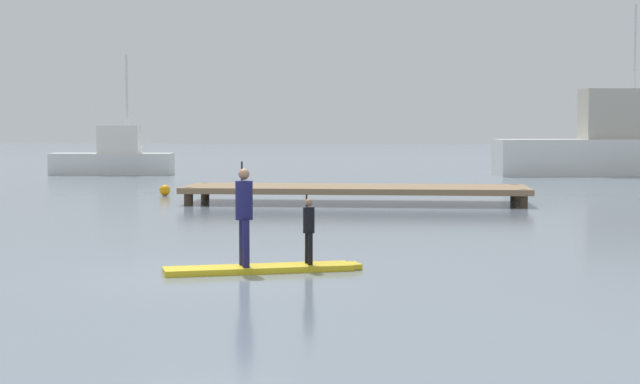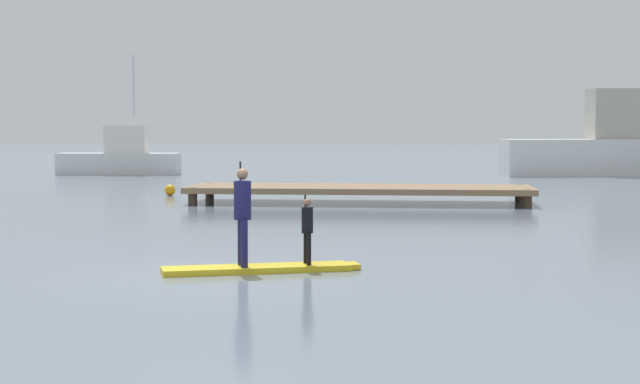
{
  "view_description": "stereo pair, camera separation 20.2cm",
  "coord_description": "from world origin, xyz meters",
  "px_view_note": "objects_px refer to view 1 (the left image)",
  "views": [
    {
      "loc": [
        3.23,
        -15.77,
        2.41
      ],
      "look_at": [
        1.46,
        3.29,
        1.16
      ],
      "focal_mm": 56.48,
      "sensor_mm": 36.0,
      "label": 1
    },
    {
      "loc": [
        3.43,
        -15.75,
        2.41
      ],
      "look_at": [
        1.46,
        3.29,
        1.16
      ],
      "focal_mm": 56.48,
      "sensor_mm": 36.0,
      "label": 2
    }
  ],
  "objects_px": {
    "paddleboard_near": "(263,269)",
    "fishing_boat_green_midground": "(114,158)",
    "fishing_boat_white_large": "(605,146)",
    "paddler_adult": "(244,210)",
    "paddler_child_solo": "(309,227)",
    "mooring_buoy_mid": "(165,190)"
  },
  "relations": [
    {
      "from": "fishing_boat_white_large",
      "to": "paddler_child_solo",
      "type": "bearing_deg",
      "value": -108.26
    },
    {
      "from": "paddler_adult",
      "to": "paddleboard_near",
      "type": "bearing_deg",
      "value": 17.9
    },
    {
      "from": "paddler_adult",
      "to": "paddler_child_solo",
      "type": "relative_size",
      "value": 1.49
    },
    {
      "from": "fishing_boat_white_large",
      "to": "mooring_buoy_mid",
      "type": "bearing_deg",
      "value": -137.98
    },
    {
      "from": "paddleboard_near",
      "to": "mooring_buoy_mid",
      "type": "relative_size",
      "value": 8.64
    },
    {
      "from": "paddler_adult",
      "to": "mooring_buoy_mid",
      "type": "height_order",
      "value": "paddler_adult"
    },
    {
      "from": "fishing_boat_white_large",
      "to": "mooring_buoy_mid",
      "type": "xyz_separation_m",
      "value": [
        -17.95,
        -16.17,
        -1.26
      ]
    },
    {
      "from": "paddleboard_near",
      "to": "paddler_adult",
      "type": "height_order",
      "value": "paddler_adult"
    },
    {
      "from": "paddleboard_near",
      "to": "paddler_adult",
      "type": "xyz_separation_m",
      "value": [
        -0.29,
        -0.09,
        0.98
      ]
    },
    {
      "from": "paddler_child_solo",
      "to": "fishing_boat_white_large",
      "type": "xyz_separation_m",
      "value": [
        11.1,
        33.66,
        0.73
      ]
    },
    {
      "from": "paddler_child_solo",
      "to": "paddler_adult",
      "type": "bearing_deg",
      "value": -160.6
    },
    {
      "from": "paddleboard_near",
      "to": "paddler_child_solo",
      "type": "xyz_separation_m",
      "value": [
        0.74,
        0.27,
        0.67
      ]
    },
    {
      "from": "paddleboard_near",
      "to": "mooring_buoy_mid",
      "type": "distance_m",
      "value": 18.78
    },
    {
      "from": "paddler_child_solo",
      "to": "mooring_buoy_mid",
      "type": "xyz_separation_m",
      "value": [
        -6.84,
        17.49,
        -0.53
      ]
    },
    {
      "from": "paddleboard_near",
      "to": "fishing_boat_white_large",
      "type": "height_order",
      "value": "fishing_boat_white_large"
    },
    {
      "from": "fishing_boat_white_large",
      "to": "fishing_boat_green_midground",
      "type": "relative_size",
      "value": 1.72
    },
    {
      "from": "fishing_boat_green_midground",
      "to": "mooring_buoy_mid",
      "type": "bearing_deg",
      "value": -66.81
    },
    {
      "from": "paddleboard_near",
      "to": "fishing_boat_green_midground",
      "type": "height_order",
      "value": "fishing_boat_green_midground"
    },
    {
      "from": "paddleboard_near",
      "to": "mooring_buoy_mid",
      "type": "xyz_separation_m",
      "value": [
        -6.1,
        17.76,
        0.14
      ]
    },
    {
      "from": "fishing_boat_green_midground",
      "to": "mooring_buoy_mid",
      "type": "xyz_separation_m",
      "value": [
        6.23,
        -14.55,
        -0.65
      ]
    },
    {
      "from": "paddler_child_solo",
      "to": "mooring_buoy_mid",
      "type": "height_order",
      "value": "paddler_child_solo"
    },
    {
      "from": "paddler_child_solo",
      "to": "fishing_boat_white_large",
      "type": "bearing_deg",
      "value": 71.74
    }
  ]
}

